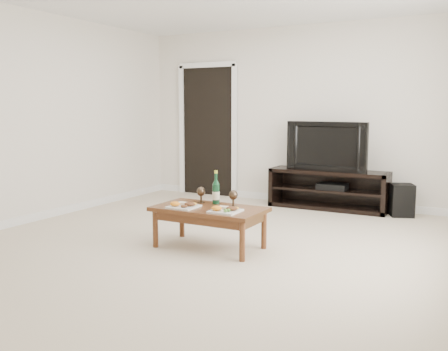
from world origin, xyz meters
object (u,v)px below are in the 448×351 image
at_px(television, 329,146).
at_px(media_console, 328,189).
at_px(coffee_table, 209,228).
at_px(subwoofer, 402,200).

bearing_deg(television, media_console, 0.00).
bearing_deg(coffee_table, television, 78.93).
xyz_separation_m(subwoofer, coffee_table, (-1.48, -2.49, -0.00)).
height_order(television, subwoofer, television).
distance_m(media_console, subwoofer, 0.99).
height_order(television, coffee_table, television).
distance_m(media_console, coffee_table, 2.56).
distance_m(subwoofer, coffee_table, 2.90).
relative_size(television, coffee_table, 1.06).
bearing_deg(media_console, coffee_table, -101.07).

